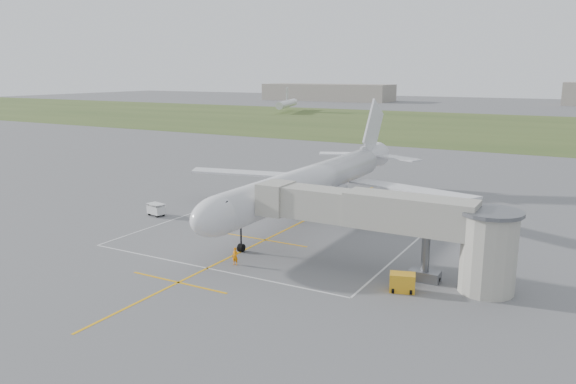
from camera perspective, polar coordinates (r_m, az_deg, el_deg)
The scene contains 11 objects.
ground at distance 67.89m, azimuth 2.07°, elevation -2.73°, with size 700.00×700.00×0.00m, color #5E5E60.
grass_strip at distance 191.59m, azimuth 20.21°, elevation 6.17°, with size 700.00×120.00×0.02m, color #3C5123.
apron_markings at distance 62.95m, azimuth -0.36°, elevation -3.91°, with size 28.20×60.00×0.01m.
airliner at distance 67.56m, azimuth 2.39°, elevation 1.01°, with size 38.93×46.75×13.52m.
jet_bridge at distance 48.78m, azimuth 11.36°, elevation -3.15°, with size 23.40×5.00×7.20m.
gpu_unit at distance 46.71m, azimuth 11.53°, elevation -9.01°, with size 2.31×1.90×1.51m.
baggage_cart at distance 70.98m, azimuth -13.24°, elevation -1.74°, with size 2.43×1.76×1.53m.
ramp_worker_nose at distance 51.98m, azimuth -5.39°, elevation -6.52°, with size 0.60×0.39×1.65m, color orange.
ramp_worker_wing at distance 70.78m, azimuth -2.79°, elevation -1.35°, with size 0.90×0.70×1.86m, color orange.
distant_hangars at distance 327.13m, azimuth 21.35°, elevation 9.16°, with size 345.00×49.00×12.00m.
distant_aircraft at distance 225.81m, azimuth 22.06°, elevation 7.74°, with size 201.83×40.14×8.85m.
Camera 1 is at (29.83, -58.46, 17.38)m, focal length 35.00 mm.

